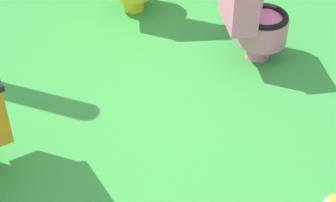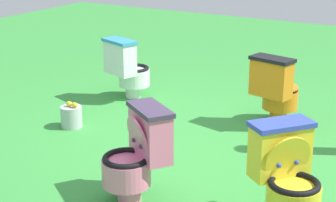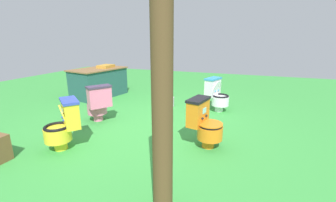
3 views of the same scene
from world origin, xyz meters
The scene contains 6 objects.
ground centered at (0.00, 0.00, 0.00)m, with size 14.00×14.00×0.00m, color green.
toilet_yellow centered at (-1.11, 0.77, 0.37)m, with size 0.64×0.62×0.73m.
toilet_pink centered at (-0.02, 0.99, 0.37)m, with size 0.61×0.63×0.73m.
toilet_white centered at (1.45, -1.03, 0.37)m, with size 0.54×0.60×0.73m.
toilet_orange centered at (-0.35, -1.12, 0.37)m, with size 0.50×0.57×0.73m.
lemon_bucket centered at (1.41, 0.06, 0.12)m, with size 0.22×0.22×0.28m.
Camera 2 is at (-2.15, 4.15, 2.05)m, focal length 59.11 mm.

